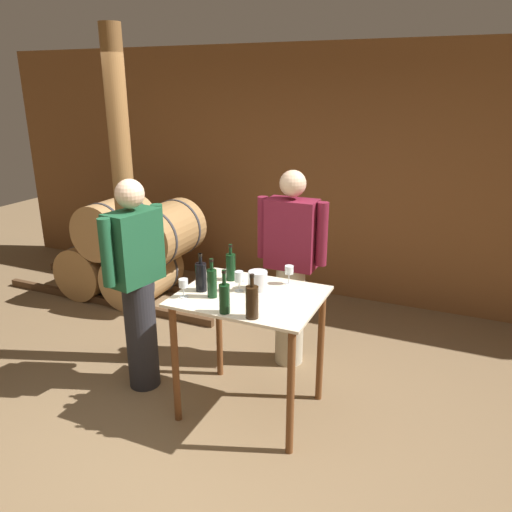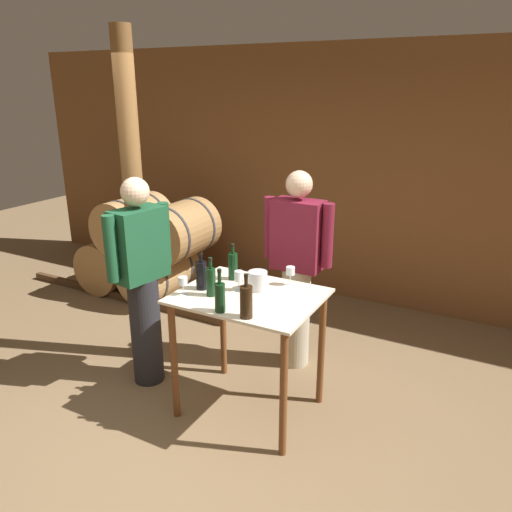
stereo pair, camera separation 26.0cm
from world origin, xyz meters
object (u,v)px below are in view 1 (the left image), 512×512
at_px(wine_glass_near_left, 183,284).
at_px(person_host, 291,266).
at_px(wine_bottle_center, 212,282).
at_px(person_visitor_with_scarf, 137,283).
at_px(wine_bottle_far_left, 201,276).
at_px(wine_bottle_far_right, 252,301).
at_px(wooden_post, 126,209).
at_px(ice_bucket, 258,281).
at_px(wine_bottle_right, 224,297).
at_px(wine_bottle_left, 231,266).
at_px(wine_glass_near_right, 289,271).
at_px(wine_glass_near_center, 239,277).

height_order(wine_glass_near_left, person_host, person_host).
xyz_separation_m(wine_bottle_center, person_visitor_with_scarf, (-0.69, 0.09, -0.15)).
relative_size(wine_bottle_far_left, wine_bottle_far_right, 0.95).
bearing_deg(wine_glass_near_left, wine_bottle_center, 24.43).
distance_m(wine_bottle_far_right, wine_glass_near_left, 0.56).
distance_m(wooden_post, ice_bucket, 1.27).
distance_m(wine_bottle_right, person_host, 1.09).
relative_size(wooden_post, wine_bottle_right, 9.40).
height_order(wine_bottle_right, person_host, person_host).
bearing_deg(wooden_post, wine_bottle_far_right, -22.62).
height_order(wine_bottle_left, wine_glass_near_right, wine_bottle_left).
bearing_deg(wine_bottle_far_right, wooden_post, 157.38).
bearing_deg(wine_bottle_far_left, wine_glass_near_right, 34.89).
height_order(wine_glass_near_right, person_host, person_host).
xyz_separation_m(wine_bottle_center, wine_glass_near_center, (0.12, 0.17, -0.01)).
bearing_deg(person_host, wine_glass_near_center, -99.54).
xyz_separation_m(wine_glass_near_center, wine_glass_near_right, (0.27, 0.26, 0.00)).
bearing_deg(wooden_post, wine_bottle_left, -2.86).
xyz_separation_m(wine_bottle_right, wine_glass_near_right, (0.20, 0.62, -0.00)).
bearing_deg(wine_glass_near_center, wine_bottle_far_right, -53.78).
bearing_deg(ice_bucket, wine_bottle_far_right, -71.07).
bearing_deg(person_visitor_with_scarf, wine_bottle_center, -7.27).
bearing_deg(wine_glass_near_center, wine_bottle_right, -78.98).
bearing_deg(wine_glass_near_center, wine_glass_near_left, -140.25).
bearing_deg(ice_bucket, wooden_post, 173.27).
bearing_deg(wine_bottle_right, person_host, 87.20).
xyz_separation_m(wine_bottle_center, ice_bucket, (0.23, 0.24, -0.04)).
xyz_separation_m(wine_bottle_far_right, wine_glass_near_center, (-0.26, 0.35, -0.01)).
relative_size(wine_bottle_right, person_visitor_with_scarf, 0.17).
distance_m(wine_bottle_far_left, person_host, 0.91).
bearing_deg(wine_glass_near_right, person_visitor_with_scarf, -162.55).
bearing_deg(wine_glass_near_right, wine_bottle_far_left, -145.11).
xyz_separation_m(wine_glass_near_center, person_visitor_with_scarf, (-0.81, -0.08, -0.14)).
relative_size(wine_bottle_center, wine_bottle_far_right, 0.95).
xyz_separation_m(wine_bottle_right, wine_glass_near_left, (-0.37, 0.11, -0.01)).
distance_m(wine_bottle_far_left, wine_glass_near_right, 0.63).
distance_m(wooden_post, wine_bottle_center, 1.09).
xyz_separation_m(wine_bottle_far_left, wine_bottle_center, (0.12, -0.07, 0.00)).
bearing_deg(wine_glass_near_right, wine_bottle_left, -167.10).
relative_size(ice_bucket, person_visitor_with_scarf, 0.08).
relative_size(wine_bottle_left, ice_bucket, 2.00).
bearing_deg(wine_bottle_center, ice_bucket, 45.64).
bearing_deg(ice_bucket, wine_bottle_center, -134.36).
bearing_deg(wooden_post, wine_bottle_center, -21.37).
height_order(wine_glass_near_center, wine_glass_near_right, wine_glass_near_center).
relative_size(wine_glass_near_right, ice_bucket, 1.01).
bearing_deg(wine_bottle_far_right, wine_glass_near_center, 126.22).
relative_size(wine_bottle_right, ice_bucket, 2.11).
bearing_deg(wine_bottle_far_left, wine_bottle_right, -39.16).
height_order(wine_bottle_right, wine_glass_near_right, wine_bottle_right).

